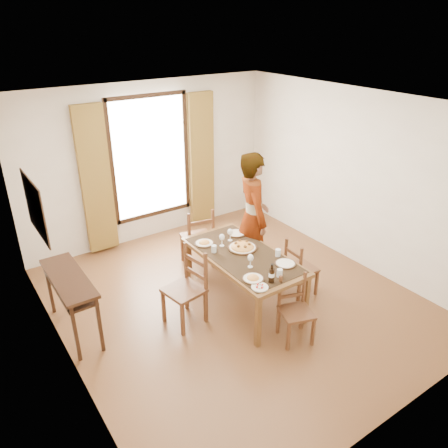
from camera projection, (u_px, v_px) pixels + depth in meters
ground at (234, 300)px, 6.14m from camera, size 5.00×5.00×0.00m
room_shell at (229, 195)px, 5.57m from camera, size 4.60×5.10×2.74m
console_table at (69, 285)px, 5.26m from camera, size 0.38×1.20×0.80m
dining_table at (243, 259)px, 5.81m from camera, size 0.90×1.78×0.76m
chair_west at (186, 290)px, 5.54m from camera, size 0.52×0.52×1.02m
chair_north at (198, 239)px, 6.80m from camera, size 0.52×0.52×1.00m
chair_south at (295, 311)px, 5.26m from camera, size 0.47×0.47×0.84m
chair_east at (300, 269)px, 6.13m from camera, size 0.40×0.40×0.85m
man at (253, 218)px, 6.31m from camera, size 1.00×0.91×1.95m
plate_sw at (253, 277)px, 5.22m from camera, size 0.27×0.27×0.05m
plate_se at (285, 263)px, 5.54m from camera, size 0.27×0.27×0.05m
plate_nw at (204, 242)px, 6.03m from camera, size 0.27×0.27×0.05m
plate_ne at (236, 232)px, 6.31m from camera, size 0.27×0.27×0.05m
pasta_platter at (242, 245)px, 5.90m from camera, size 0.40×0.40×0.10m
caprese_plate at (260, 286)px, 5.06m from camera, size 0.20×0.20×0.04m
wine_glass_a at (250, 261)px, 5.45m from camera, size 0.08×0.08×0.18m
wine_glass_b at (230, 235)px, 6.10m from camera, size 0.08×0.08×0.18m
wine_glass_c at (222, 240)px, 5.95m from camera, size 0.08×0.08×0.18m
tumbler_a at (278, 253)px, 5.72m from camera, size 0.07×0.07×0.10m
tumbler_b at (214, 249)px, 5.82m from camera, size 0.07×0.07×0.10m
tumbler_c at (280, 273)px, 5.27m from camera, size 0.07×0.07×0.10m
wine_bottle at (272, 273)px, 5.13m from camera, size 0.07×0.07×0.25m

